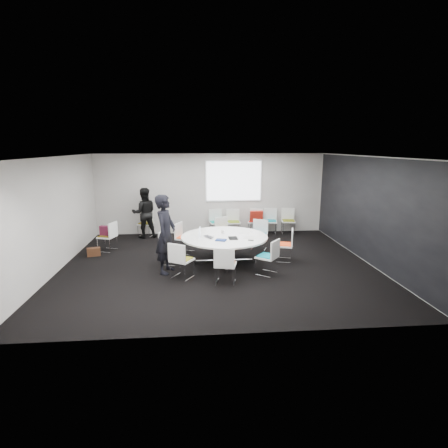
{
  "coord_description": "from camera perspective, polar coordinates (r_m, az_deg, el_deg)",
  "views": [
    {
      "loc": [
        -0.57,
        -8.73,
        3.05
      ],
      "look_at": [
        0.2,
        0.4,
        1.0
      ],
      "focal_mm": 28.0,
      "sensor_mm": 36.0,
      "label": 1
    }
  ],
  "objects": [
    {
      "name": "chair_ring_b",
      "position": [
        10.56,
        5.71,
        -2.68
      ],
      "size": [
        0.6,
        0.59,
        0.88
      ],
      "rotation": [
        0.0,
        0.0,
        2.74
      ],
      "color": "silver",
      "rests_on": "ground"
    },
    {
      "name": "chair_ring_f",
      "position": [
        8.32,
        -6.91,
        -6.97
      ],
      "size": [
        0.63,
        0.62,
        0.88
      ],
      "rotation": [
        0.0,
        0.0,
        5.74
      ],
      "color": "silver",
      "rests_on": "ground"
    },
    {
      "name": "phone",
      "position": [
        8.81,
        4.4,
        -2.67
      ],
      "size": [
        0.16,
        0.12,
        0.01
      ],
      "primitive_type": "cube",
      "rotation": [
        0.0,
        0.0,
        -0.42
      ],
      "color": "black",
      "rests_on": "conference_table"
    },
    {
      "name": "notebook_black",
      "position": [
        8.98,
        1.48,
        -2.3
      ],
      "size": [
        0.23,
        0.31,
        0.02
      ],
      "primitive_type": "cube",
      "rotation": [
        0.0,
        0.0,
        0.03
      ],
      "color": "black",
      "rests_on": "conference_table"
    },
    {
      "name": "cup",
      "position": [
        9.5,
        -0.26,
        -1.24
      ],
      "size": [
        0.08,
        0.08,
        0.09
      ],
      "primitive_type": "cylinder",
      "color": "white",
      "rests_on": "conference_table"
    },
    {
      "name": "chair_back_c",
      "position": [
        12.38,
        5.1,
        -0.39
      ],
      "size": [
        0.58,
        0.58,
        0.88
      ],
      "rotation": [
        0.0,
        0.0,
        2.8
      ],
      "color": "silver",
      "rests_on": "ground"
    },
    {
      "name": "chair_ring_a",
      "position": [
        9.61,
        9.8,
        -4.37
      ],
      "size": [
        0.56,
        0.56,
        0.88
      ],
      "rotation": [
        0.0,
        0.0,
        1.3
      ],
      "color": "silver",
      "rests_on": "ground"
    },
    {
      "name": "chair_back_d",
      "position": [
        12.5,
        7.55,
        -0.32
      ],
      "size": [
        0.53,
        0.52,
        0.88
      ],
      "rotation": [
        0.0,
        0.0,
        2.96
      ],
      "color": "silver",
      "rests_on": "ground"
    },
    {
      "name": "chair_back_b",
      "position": [
        12.24,
        1.55,
        -0.49
      ],
      "size": [
        0.46,
        0.45,
        0.88
      ],
      "rotation": [
        0.0,
        0.0,
        3.15
      ],
      "color": "silver",
      "rests_on": "ground"
    },
    {
      "name": "papers_right",
      "position": [
        9.63,
        3.46,
        -1.34
      ],
      "size": [
        0.35,
        0.37,
        0.0
      ],
      "primitive_type": "cube",
      "rotation": [
        0.0,
        0.0,
        0.9
      ],
      "color": "white",
      "rests_on": "conference_table"
    },
    {
      "name": "chair_ring_c",
      "position": [
        10.9,
        0.03,
        -2.13
      ],
      "size": [
        0.61,
        0.6,
        0.88
      ],
      "rotation": [
        0.0,
        0.0,
        3.58
      ],
      "color": "silver",
      "rests_on": "ground"
    },
    {
      "name": "chair_ring_g",
      "position": [
        7.95,
        0.24,
        -7.81
      ],
      "size": [
        0.55,
        0.55,
        0.88
      ],
      "rotation": [
        0.0,
        0.0,
        6.04
      ],
      "color": "silver",
      "rests_on": "ground"
    },
    {
      "name": "chair_person_back",
      "position": [
        12.33,
        -12.63,
        -0.7
      ],
      "size": [
        0.56,
        0.55,
        0.88
      ],
      "rotation": [
        0.0,
        0.0,
        2.88
      ],
      "color": "silver",
      "rests_on": "ground"
    },
    {
      "name": "papers_front",
      "position": [
        9.09,
        4.23,
        -2.2
      ],
      "size": [
        0.35,
        0.3,
        0.0
      ],
      "primitive_type": "cube",
      "rotation": [
        0.0,
        0.0,
        -0.34
      ],
      "color": "silver",
      "rests_on": "conference_table"
    },
    {
      "name": "red_jacket",
      "position": [
        12.07,
        5.3,
        1.33
      ],
      "size": [
        0.45,
        0.17,
        0.36
      ],
      "primitive_type": "cube",
      "rotation": [
        0.17,
        0.0,
        0.03
      ],
      "color": "#A62014",
      "rests_on": "chair_back_c"
    },
    {
      "name": "person_main",
      "position": [
        8.56,
        -9.5,
        -1.65
      ],
      "size": [
        0.64,
        0.8,
        1.93
      ],
      "primitive_type": "imported",
      "rotation": [
        0.0,
        0.0,
        1.3
      ],
      "color": "black",
      "rests_on": "ground"
    },
    {
      "name": "maroon_bag",
      "position": [
        10.82,
        -18.61,
        -1.04
      ],
      "size": [
        0.42,
        0.25,
        0.28
      ],
      "primitive_type": "cube",
      "rotation": [
        0.0,
        0.0,
        -0.31
      ],
      "color": "#59172E",
      "rests_on": "chair_spare_left"
    },
    {
      "name": "chair_ring_h",
      "position": [
        8.56,
        7.09,
        -6.41
      ],
      "size": [
        0.64,
        0.64,
        0.88
      ],
      "rotation": [
        0.0,
        0.0,
        7.2
      ],
      "color": "silver",
      "rests_on": "ground"
    },
    {
      "name": "brown_bag",
      "position": [
        10.58,
        -20.5,
        -4.29
      ],
      "size": [
        0.39,
        0.26,
        0.24
      ],
      "primitive_type": "cube",
      "rotation": [
        0.0,
        0.0,
        0.29
      ],
      "color": "#452616",
      "rests_on": "ground"
    },
    {
      "name": "chair_spare_left",
      "position": [
        10.89,
        -18.41,
        -2.81
      ],
      "size": [
        0.57,
        0.58,
        0.88
      ],
      "rotation": [
        0.0,
        0.0,
        1.25
      ],
      "color": "silver",
      "rests_on": "ground"
    },
    {
      "name": "chair_back_a",
      "position": [
        12.21,
        -1.23,
        -0.52
      ],
      "size": [
        0.52,
        0.51,
        0.88
      ],
      "rotation": [
        0.0,
        0.0,
        3.3
      ],
      "color": "silver",
      "rests_on": "ground"
    },
    {
      "name": "laptop",
      "position": [
        9.11,
        -2.27,
        -2.07
      ],
      "size": [
        0.35,
        0.4,
        0.03
      ],
      "primitive_type": "imported",
      "rotation": [
        0.0,
        0.0,
        2.06
      ],
      "color": "#333338",
      "rests_on": "conference_table"
    },
    {
      "name": "chair_back_e",
      "position": [
        12.63,
        10.43,
        -0.29
      ],
      "size": [
        0.51,
        0.5,
        0.88
      ],
      "rotation": [
        0.0,
        0.0,
        3.01
      ],
      "color": "silver",
      "rests_on": "ground"
    },
    {
      "name": "conference_table",
      "position": [
        9.26,
        0.05,
        -3.07
      ],
      "size": [
        2.28,
        2.28,
        0.73
      ],
      "color": "silver",
      "rests_on": "ground"
    },
    {
      "name": "projection_screen",
      "position": [
        12.32,
        1.59,
        7.02
      ],
      "size": [
        1.9,
        0.03,
        1.35
      ],
      "primitive_type": "cube",
      "color": "white",
      "rests_on": "room_shell"
    },
    {
      "name": "person_back",
      "position": [
        12.05,
        -12.88,
        1.78
      ],
      "size": [
        0.94,
        0.8,
        1.7
      ],
      "primitive_type": "imported",
      "rotation": [
        0.0,
        0.0,
        3.35
      ],
      "color": "black",
      "rests_on": "ground"
    },
    {
      "name": "tablet_folio",
      "position": [
        8.78,
        -0.5,
        -2.63
      ],
      "size": [
        0.31,
        0.27,
        0.03
      ],
      "primitive_type": "cube",
      "rotation": [
        0.0,
        0.0,
        -0.32
      ],
      "color": "navy",
      "rests_on": "conference_table"
    },
    {
      "name": "chair_ring_e",
      "position": [
        9.35,
        -8.81,
        -4.8
      ],
      "size": [
        0.58,
        0.58,
        0.88
      ],
      "rotation": [
        0.0,
        0.0,
        4.37
      ],
      "color": "silver",
      "rests_on": "ground"
    },
    {
      "name": "room_shell",
      "position": [
        8.91,
        -0.46,
        1.94
      ],
      "size": [
        8.08,
        7.08,
        2.88
      ],
      "color": "black",
      "rests_on": "ground"
    },
    {
      "name": "laptop_lid",
      "position": [
        9.14,
        -3.98,
        -1.27
      ],
      "size": [
        0.05,
        0.3,
        0.22
      ],
      "primitive_type": "cube",
      "rotation": [
        0.0,
        0.0,
        1.47
      ],
      "color": "silver",
      "rests_on": "conference_table"
    },
    {
      "name": "chair_ring_d",
      "position": [
        10.23,
        -6.43,
        -3.21
      ],
      "size": [
        0.6,
        0.61,
        0.88
      ],
      "rotation": [
        0.0,
        0.0,
        4.26
      ],
      "color": "silver",
      "rests_on": "ground"
    }
  ]
}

